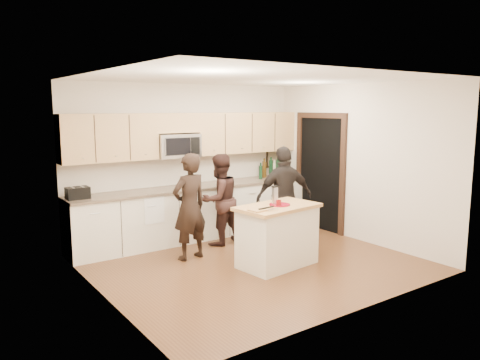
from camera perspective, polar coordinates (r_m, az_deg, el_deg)
floor at (r=7.08m, az=1.70°, el=-10.08°), size 4.50×4.50×0.00m
room_shell at (r=6.72m, az=1.77°, el=4.02°), size 4.52×4.02×2.71m
back_cabinetry at (r=8.31m, az=-5.31°, el=-3.87°), size 4.50×0.66×0.94m
upper_cabinetry at (r=8.26m, az=-5.75°, el=5.66°), size 4.50×0.33×0.75m
microwave at (r=8.08m, az=-7.72°, el=4.18°), size 0.76×0.41×0.40m
doorway at (r=8.92m, az=9.76°, el=1.38°), size 0.06×1.25×2.20m
framed_picture at (r=9.51m, az=3.97°, el=2.70°), size 0.30×0.03×0.38m
dish_towel at (r=7.66m, az=-10.81°, el=-2.57°), size 0.34×0.60×0.48m
island at (r=6.87m, az=4.57°, el=-6.73°), size 1.27×0.83×0.90m
red_plate at (r=6.77m, az=4.86°, el=-3.01°), size 0.30×0.30×0.02m
box_grater at (r=6.79m, az=4.28°, el=-1.78°), size 0.08×0.06×0.26m
drink_glass at (r=6.69m, az=4.73°, el=-2.83°), size 0.07×0.07×0.09m
cutting_board at (r=6.41m, az=2.40°, el=-3.64°), size 0.31×0.23×0.02m
tongs at (r=6.45m, az=3.21°, el=-3.41°), size 0.27×0.06×0.02m
knife at (r=6.39m, az=4.12°, el=-3.58°), size 0.21×0.04×0.01m
toaster at (r=7.40m, az=-19.18°, el=-1.50°), size 0.33×0.22×0.18m
bottle_cluster at (r=9.14m, az=3.89°, el=1.45°), size 0.62×0.31×0.40m
orchid at (r=9.34m, az=5.14°, el=1.96°), size 0.33×0.34×0.48m
woman_left at (r=7.10m, az=-6.17°, el=-3.26°), size 0.64×0.47×1.62m
woman_center at (r=7.84m, az=-2.53°, el=-2.39°), size 0.82×0.67×1.54m
woman_right at (r=7.70m, az=5.42°, el=-2.12°), size 1.05×0.65×1.67m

